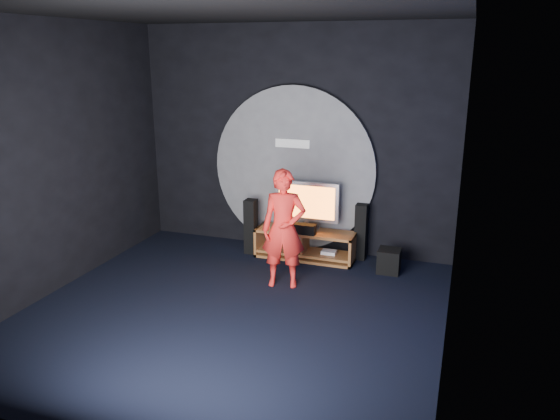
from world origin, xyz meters
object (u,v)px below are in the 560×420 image
object	(u,v)px
tower_speaker_left	(251,226)
subwoofer	(389,261)
media_console	(305,246)
tower_speaker_right	(361,232)
player	(284,229)
tv	(307,204)

from	to	relation	value
tower_speaker_left	subwoofer	xyz separation A→B (m)	(2.18, -0.09, -0.26)
media_console	tower_speaker_left	size ratio (longest dim) A/B	1.75
media_console	tower_speaker_left	xyz separation A→B (m)	(-0.88, -0.04, 0.24)
tower_speaker_left	media_console	bearing A→B (deg)	2.68
subwoofer	tower_speaker_left	bearing A→B (deg)	177.70
tower_speaker_right	player	distance (m)	1.58
media_console	tv	bearing A→B (deg)	95.61
player	subwoofer	bearing A→B (deg)	22.43
tv	subwoofer	size ratio (longest dim) A/B	2.83
subwoofer	player	world-z (taller)	player
tower_speaker_right	subwoofer	bearing A→B (deg)	-38.35
subwoofer	player	distance (m)	1.71
subwoofer	tower_speaker_right	bearing A→B (deg)	141.65
tv	subwoofer	xyz separation A→B (m)	(1.31, -0.20, -0.69)
media_console	subwoofer	distance (m)	1.31
tv	tower_speaker_left	world-z (taller)	tv
tv	tower_speaker_right	size ratio (longest dim) A/B	1.13
tower_speaker_left	tv	bearing A→B (deg)	7.05
media_console	player	world-z (taller)	player
media_console	player	size ratio (longest dim) A/B	0.95
media_console	tv	size ratio (longest dim) A/B	1.55
tower_speaker_left	subwoofer	size ratio (longest dim) A/B	2.51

